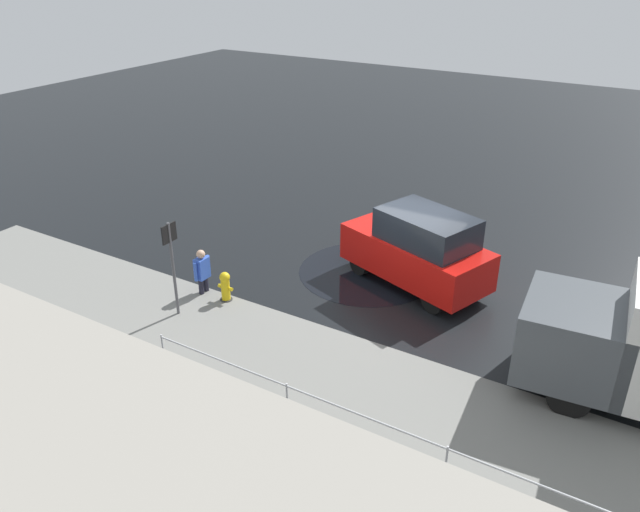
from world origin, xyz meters
TOP-DOWN VIEW (x-y plane):
  - ground_plane at (0.00, 0.00)m, footprint 60.00×60.00m
  - kerb_strip at (0.00, 4.20)m, footprint 24.00×3.20m
  - moving_hatchback at (-0.29, -0.40)m, footprint 4.24×2.89m
  - fire_hydrant at (3.42, 2.82)m, footprint 0.42×0.31m
  - pedestrian at (4.15, 2.81)m, footprint 0.25×0.57m
  - metal_railing at (-1.94, 5.88)m, footprint 8.98×0.04m
  - sign_post at (4.00, 3.92)m, footprint 0.07×0.44m
  - puddle_patch at (1.10, -0.35)m, footprint 3.72×3.72m

SIDE VIEW (x-z plane):
  - ground_plane at x=0.00m, z-range 0.00..0.00m
  - puddle_patch at x=1.10m, z-range 0.00..0.01m
  - kerb_strip at x=0.00m, z-range 0.00..0.04m
  - fire_hydrant at x=3.42m, z-range 0.00..0.80m
  - pedestrian at x=4.15m, z-range 0.07..1.29m
  - metal_railing at x=-1.94m, z-range 0.21..1.26m
  - moving_hatchback at x=-0.29m, z-range 0.00..2.06m
  - sign_post at x=4.00m, z-range 0.38..2.78m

